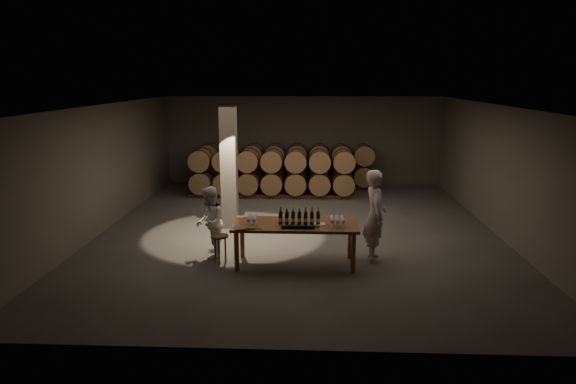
{
  "coord_description": "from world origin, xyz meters",
  "views": [
    {
      "loc": [
        0.31,
        -12.77,
        3.88
      ],
      "look_at": [
        -0.25,
        -0.42,
        1.1
      ],
      "focal_mm": 32.0,
      "sensor_mm": 36.0,
      "label": 1
    }
  ],
  "objects_px": {
    "tasting_table": "(295,228)",
    "stool": "(220,240)",
    "bottle_cluster": "(299,218)",
    "notebook_near": "(250,228)",
    "plate": "(319,224)",
    "person_man": "(375,216)",
    "person_woman": "(210,222)"
  },
  "relations": [
    {
      "from": "plate",
      "to": "person_man",
      "type": "height_order",
      "value": "person_man"
    },
    {
      "from": "plate",
      "to": "person_man",
      "type": "xyz_separation_m",
      "value": [
        1.19,
        0.41,
        0.08
      ]
    },
    {
      "from": "plate",
      "to": "person_man",
      "type": "relative_size",
      "value": 0.13
    },
    {
      "from": "tasting_table",
      "to": "notebook_near",
      "type": "xyz_separation_m",
      "value": [
        -0.9,
        -0.39,
        0.12
      ]
    },
    {
      "from": "tasting_table",
      "to": "bottle_cluster",
      "type": "relative_size",
      "value": 3.01
    },
    {
      "from": "notebook_near",
      "to": "person_woman",
      "type": "xyz_separation_m",
      "value": [
        -0.98,
        0.77,
        -0.13
      ]
    },
    {
      "from": "notebook_near",
      "to": "stool",
      "type": "xyz_separation_m",
      "value": [
        -0.7,
        0.39,
        -0.41
      ]
    },
    {
      "from": "person_man",
      "to": "bottle_cluster",
      "type": "bearing_deg",
      "value": 98.68
    },
    {
      "from": "tasting_table",
      "to": "stool",
      "type": "bearing_deg",
      "value": -179.88
    },
    {
      "from": "bottle_cluster",
      "to": "notebook_near",
      "type": "xyz_separation_m",
      "value": [
        -0.99,
        -0.4,
        -0.1
      ]
    },
    {
      "from": "plate",
      "to": "person_woman",
      "type": "height_order",
      "value": "person_woman"
    },
    {
      "from": "tasting_table",
      "to": "bottle_cluster",
      "type": "xyz_separation_m",
      "value": [
        0.08,
        0.0,
        0.22
      ]
    },
    {
      "from": "stool",
      "to": "person_woman",
      "type": "height_order",
      "value": "person_woman"
    },
    {
      "from": "plate",
      "to": "notebook_near",
      "type": "height_order",
      "value": "notebook_near"
    },
    {
      "from": "bottle_cluster",
      "to": "plate",
      "type": "xyz_separation_m",
      "value": [
        0.42,
        -0.05,
        -0.11
      ]
    },
    {
      "from": "plate",
      "to": "stool",
      "type": "xyz_separation_m",
      "value": [
        -2.1,
        0.04,
        -0.4
      ]
    },
    {
      "from": "bottle_cluster",
      "to": "person_man",
      "type": "xyz_separation_m",
      "value": [
        1.61,
        0.36,
        -0.03
      ]
    },
    {
      "from": "stool",
      "to": "person_man",
      "type": "distance_m",
      "value": 3.35
    },
    {
      "from": "tasting_table",
      "to": "notebook_near",
      "type": "relative_size",
      "value": 11.79
    },
    {
      "from": "stool",
      "to": "person_man",
      "type": "xyz_separation_m",
      "value": [
        3.29,
        0.37,
        0.48
      ]
    },
    {
      "from": "person_man",
      "to": "stool",
      "type": "bearing_deg",
      "value": 92.29
    },
    {
      "from": "tasting_table",
      "to": "person_man",
      "type": "relative_size",
      "value": 1.31
    },
    {
      "from": "notebook_near",
      "to": "person_woman",
      "type": "distance_m",
      "value": 1.25
    },
    {
      "from": "stool",
      "to": "person_woman",
      "type": "xyz_separation_m",
      "value": [
        -0.28,
        0.38,
        0.28
      ]
    },
    {
      "from": "bottle_cluster",
      "to": "stool",
      "type": "relative_size",
      "value": 1.39
    },
    {
      "from": "tasting_table",
      "to": "stool",
      "type": "xyz_separation_m",
      "value": [
        -1.6,
        -0.0,
        -0.29
      ]
    },
    {
      "from": "notebook_near",
      "to": "stool",
      "type": "bearing_deg",
      "value": 150.19
    },
    {
      "from": "tasting_table",
      "to": "person_man",
      "type": "height_order",
      "value": "person_man"
    },
    {
      "from": "bottle_cluster",
      "to": "tasting_table",
      "type": "bearing_deg",
      "value": -179.57
    },
    {
      "from": "bottle_cluster",
      "to": "person_man",
      "type": "height_order",
      "value": "person_man"
    },
    {
      "from": "bottle_cluster",
      "to": "stool",
      "type": "height_order",
      "value": "bottle_cluster"
    },
    {
      "from": "plate",
      "to": "person_woman",
      "type": "xyz_separation_m",
      "value": [
        -2.38,
        0.42,
        -0.12
      ]
    }
  ]
}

